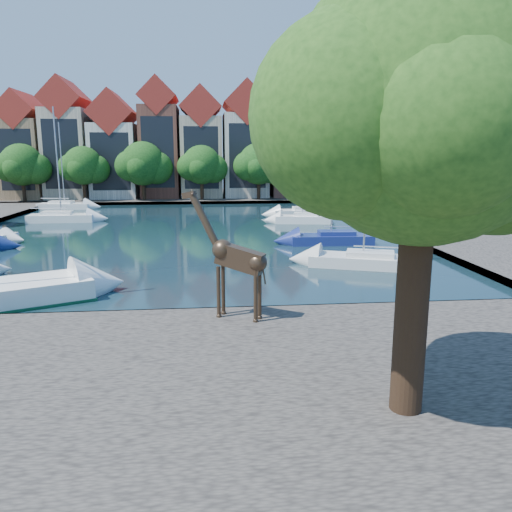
{
  "coord_description": "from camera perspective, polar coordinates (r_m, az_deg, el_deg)",
  "views": [
    {
      "loc": [
        2.6,
        -20.15,
        6.82
      ],
      "look_at": [
        4.61,
        0.12,
        2.63
      ],
      "focal_mm": 35.0,
      "sensor_mm": 36.0,
      "label": 1
    }
  ],
  "objects": [
    {
      "name": "ground",
      "position": [
        21.43,
        -12.43,
        -7.23
      ],
      "size": [
        160.0,
        160.0,
        0.0
      ],
      "primitive_type": "plane",
      "color": "#38332B",
      "rests_on": "ground"
    },
    {
      "name": "water_basin",
      "position": [
        44.74,
        -8.94,
        2.75
      ],
      "size": [
        38.0,
        50.0,
        0.08
      ],
      "primitive_type": "cube",
      "color": "black",
      "rests_on": "ground"
    },
    {
      "name": "near_quay",
      "position": [
        14.93,
        -15.63,
        -14.96
      ],
      "size": [
        50.0,
        14.0,
        0.5
      ],
      "primitive_type": "cube",
      "color": "#524D47",
      "rests_on": "ground"
    },
    {
      "name": "far_quay",
      "position": [
        76.48,
        -7.64,
        6.58
      ],
      "size": [
        60.0,
        16.0,
        0.5
      ],
      "primitive_type": "cube",
      "color": "#524D47",
      "rests_on": "ground"
    },
    {
      "name": "right_quay",
      "position": [
        49.94,
        21.08,
        3.27
      ],
      "size": [
        14.0,
        52.0,
        0.5
      ],
      "primitive_type": "cube",
      "color": "#524D47",
      "rests_on": "ground"
    },
    {
      "name": "plane_tree",
      "position": [
        12.25,
        19.2,
        14.98
      ],
      "size": [
        8.32,
        6.4,
        10.62
      ],
      "color": "#332114",
      "rests_on": "near_quay"
    },
    {
      "name": "townhouse_west_end",
      "position": [
        80.33,
        -24.73,
        10.96
      ],
      "size": [
        5.44,
        9.18,
        14.93
      ],
      "color": "#91714F",
      "rests_on": "far_quay"
    },
    {
      "name": "townhouse_west_mid",
      "position": [
        78.63,
        -20.56,
        11.92
      ],
      "size": [
        5.94,
        9.18,
        16.79
      ],
      "color": "#C2B195",
      "rests_on": "far_quay"
    },
    {
      "name": "townhouse_west_inner",
      "position": [
        77.26,
        -15.76,
        11.58
      ],
      "size": [
        6.43,
        9.18,
        15.15
      ],
      "color": "silver",
      "rests_on": "far_quay"
    },
    {
      "name": "townhouse_center",
      "position": [
        76.44,
        -10.88,
        12.57
      ],
      "size": [
        5.44,
        9.18,
        16.93
      ],
      "color": "brown",
      "rests_on": "far_quay"
    },
    {
      "name": "townhouse_east_inner",
      "position": [
        76.15,
        -6.26,
        12.23
      ],
      "size": [
        5.94,
        9.18,
        15.79
      ],
      "color": "tan",
      "rests_on": "far_quay"
    },
    {
      "name": "townhouse_east_mid",
      "position": [
        76.38,
        -1.27,
        12.57
      ],
      "size": [
        6.43,
        9.18,
        16.65
      ],
      "color": "beige",
      "rests_on": "far_quay"
    },
    {
      "name": "townhouse_east_end",
      "position": [
        77.14,
        3.66,
        11.8
      ],
      "size": [
        5.44,
        9.18,
        14.43
      ],
      "color": "brown",
      "rests_on": "far_quay"
    },
    {
      "name": "far_tree_far_west",
      "position": [
        74.79,
        -25.14,
        9.28
      ],
      "size": [
        7.28,
        5.6,
        7.68
      ],
      "color": "#332114",
      "rests_on": "far_quay"
    },
    {
      "name": "far_tree_west",
      "position": [
        72.57,
        -19.09,
        9.61
      ],
      "size": [
        6.76,
        5.2,
        7.36
      ],
      "color": "#332114",
      "rests_on": "far_quay"
    },
    {
      "name": "far_tree_mid_west",
      "position": [
        71.17,
        -12.72,
        10.1
      ],
      "size": [
        7.8,
        6.0,
        8.0
      ],
      "color": "#332114",
      "rests_on": "far_quay"
    },
    {
      "name": "far_tree_mid_east",
      "position": [
        70.67,
        -6.17,
        10.17
      ],
      "size": [
        7.02,
        5.4,
        7.52
      ],
      "color": "#332114",
      "rests_on": "far_quay"
    },
    {
      "name": "far_tree_east",
      "position": [
        71.06,
        0.41,
        10.33
      ],
      "size": [
        7.54,
        5.8,
        7.84
      ],
      "color": "#332114",
      "rests_on": "far_quay"
    },
    {
      "name": "far_tree_far_east",
      "position": [
        72.35,
        6.81,
        10.15
      ],
      "size": [
        6.76,
        5.2,
        7.36
      ],
      "color": "#332114",
      "rests_on": "far_quay"
    },
    {
      "name": "giraffe_statue",
      "position": [
        19.2,
        -2.59,
        -0.15
      ],
      "size": [
        3.21,
        1.87,
        4.91
      ],
      "color": "#3A2A1D",
      "rests_on": "near_quay"
    },
    {
      "name": "sailboat_left_d",
      "position": [
        54.09,
        -21.35,
        4.29
      ],
      "size": [
        6.41,
        2.36,
        11.22
      ],
      "color": "white",
      "rests_on": "water_basin"
    },
    {
      "name": "sailboat_left_e",
      "position": [
        66.81,
        -21.02,
        5.52
      ],
      "size": [
        6.5,
        2.84,
        10.49
      ],
      "color": "white",
      "rests_on": "water_basin"
    },
    {
      "name": "sailboat_right_a",
      "position": [
        30.92,
        12.16,
        -0.27
      ],
      "size": [
        6.77,
        4.29,
        9.04
      ],
      "color": "silver",
      "rests_on": "water_basin"
    },
    {
      "name": "sailboat_right_b",
      "position": [
        38.35,
        8.6,
        2.23
      ],
      "size": [
        6.27,
        2.44,
        12.87
      ],
      "color": "navy",
      "rests_on": "water_basin"
    },
    {
      "name": "sailboat_right_c",
      "position": [
        49.6,
        5.34,
        4.45
      ],
      "size": [
        5.58,
        2.67,
        10.79
      ],
      "color": "white",
      "rests_on": "water_basin"
    },
    {
      "name": "sailboat_right_d",
      "position": [
        54.88,
        5.29,
        5.12
      ],
      "size": [
        6.31,
        2.37,
        10.34
      ],
      "color": "white",
      "rests_on": "water_basin"
    }
  ]
}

